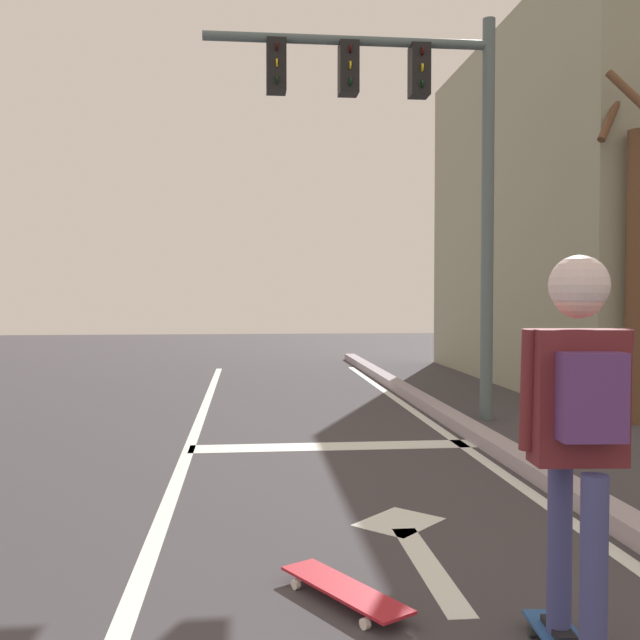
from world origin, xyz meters
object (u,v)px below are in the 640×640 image
(spare_skateboard, at_px, (344,590))
(traffic_signal_mast, at_px, (407,129))
(skater, at_px, (579,402))
(roadside_tree, at_px, (637,259))

(spare_skateboard, relative_size, traffic_signal_mast, 0.17)
(skater, relative_size, roadside_tree, 0.37)
(spare_skateboard, height_order, traffic_signal_mast, traffic_signal_mast)
(spare_skateboard, bearing_deg, skater, -41.15)
(skater, xyz_separation_m, traffic_signal_mast, (0.63, 6.17, 2.55))
(skater, bearing_deg, spare_skateboard, 138.85)
(spare_skateboard, bearing_deg, roadside_tree, 48.64)
(skater, height_order, roadside_tree, roadside_tree)
(skater, xyz_separation_m, roadside_tree, (3.44, 5.70, 0.89))
(skater, height_order, spare_skateboard, skater)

